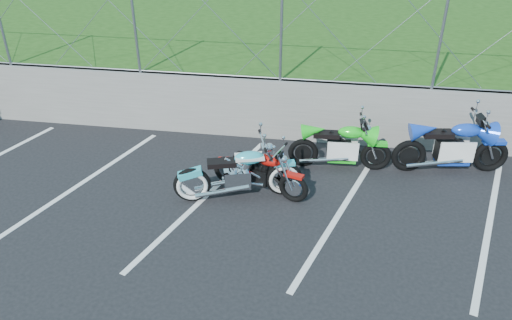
% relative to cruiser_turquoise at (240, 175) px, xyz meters
% --- Properties ---
extents(ground, '(90.00, 90.00, 0.00)m').
position_rel_cruiser_turquoise_xyz_m(ground, '(-0.61, -1.08, -0.45)').
color(ground, black).
rests_on(ground, ground).
extents(retaining_wall, '(30.00, 0.22, 1.30)m').
position_rel_cruiser_turquoise_xyz_m(retaining_wall, '(-0.61, 2.42, 0.20)').
color(retaining_wall, slate).
rests_on(retaining_wall, ground).
extents(grass_field, '(30.00, 20.00, 1.30)m').
position_rel_cruiser_turquoise_xyz_m(grass_field, '(-0.61, 12.42, 0.20)').
color(grass_field, '#1E4412').
rests_on(grass_field, ground).
extents(chain_link_fence, '(28.00, 0.03, 2.00)m').
position_rel_cruiser_turquoise_xyz_m(chain_link_fence, '(-0.61, 2.42, 1.85)').
color(chain_link_fence, gray).
rests_on(chain_link_fence, retaining_wall).
extents(parking_lines, '(18.29, 4.31, 0.01)m').
position_rel_cruiser_turquoise_xyz_m(parking_lines, '(0.59, -0.08, -0.45)').
color(parking_lines, silver).
rests_on(parking_lines, ground).
extents(cruiser_turquoise, '(2.19, 0.84, 1.12)m').
position_rel_cruiser_turquoise_xyz_m(cruiser_turquoise, '(0.00, 0.00, 0.00)').
color(cruiser_turquoise, black).
rests_on(cruiser_turquoise, ground).
extents(naked_orange, '(1.81, 0.75, 0.93)m').
position_rel_cruiser_turquoise_xyz_m(naked_orange, '(0.33, 0.21, -0.05)').
color(naked_orange, black).
rests_on(naked_orange, ground).
extents(sportbike_green, '(1.97, 0.70, 1.02)m').
position_rel_cruiser_turquoise_xyz_m(sportbike_green, '(1.72, 1.31, -0.01)').
color(sportbike_green, black).
rests_on(sportbike_green, ground).
extents(sportbike_blue, '(2.20, 0.78, 1.14)m').
position_rel_cruiser_turquoise_xyz_m(sportbike_blue, '(3.80, 1.53, 0.04)').
color(sportbike_blue, black).
rests_on(sportbike_blue, ground).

